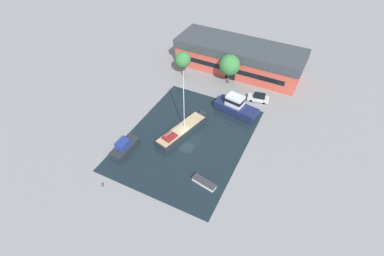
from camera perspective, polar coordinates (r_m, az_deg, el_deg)
name	(u,v)px	position (r m, az deg, el deg)	size (l,w,h in m)	color
ground_plane	(187,139)	(57.02, -0.96, -2.04)	(440.00, 440.00, 0.00)	gray
water_canal	(187,139)	(57.02, -0.96, -2.04)	(21.68, 28.50, 0.01)	black
warehouse_building	(239,57)	(75.83, 8.94, 13.22)	(31.01, 11.01, 6.80)	#C64C3D
quay_tree_near_building	(230,65)	(69.43, 7.19, 11.81)	(4.77, 4.77, 7.26)	brown
quay_tree_by_water	(183,60)	(71.67, -1.75, 12.89)	(3.78, 3.78, 6.45)	brown
parked_car	(259,98)	(66.99, 12.57, 5.67)	(4.79, 2.53, 1.78)	silver
sailboat_moored	(182,130)	(57.60, -1.92, -0.45)	(5.55, 12.82, 13.61)	#23282D
motor_cruiser	(236,107)	(62.76, 8.32, 4.06)	(9.59, 4.89, 3.87)	#19234C
small_dinghy	(204,183)	(49.78, 2.33, -10.36)	(4.43, 2.05, 0.69)	white
cabin_boat	(124,146)	(55.83, -12.76, -3.42)	(2.69, 6.07, 2.32)	#23282D
mooring_bollard	(102,185)	(51.58, -16.70, -10.35)	(0.34, 0.34, 0.66)	#47474C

